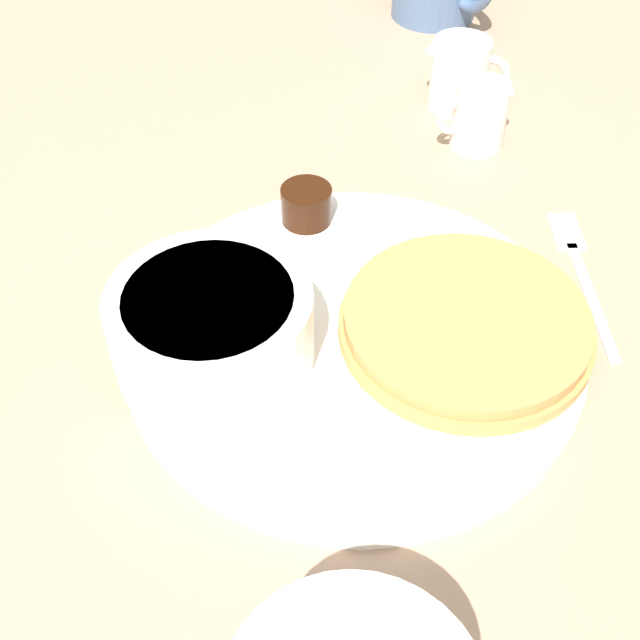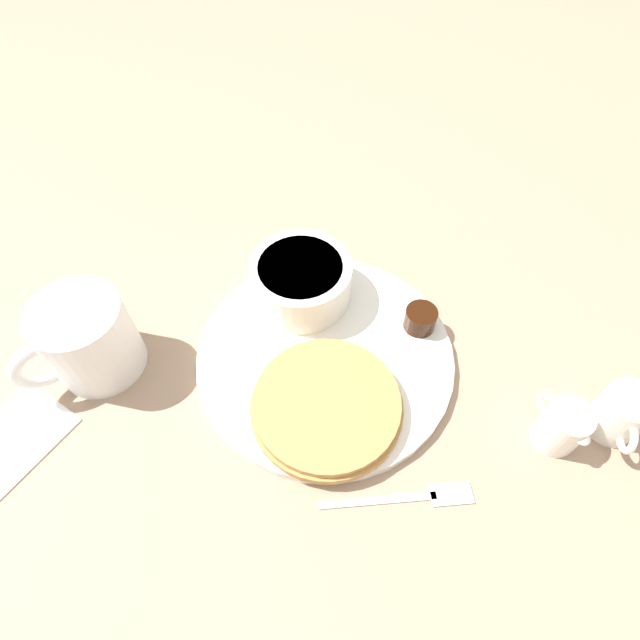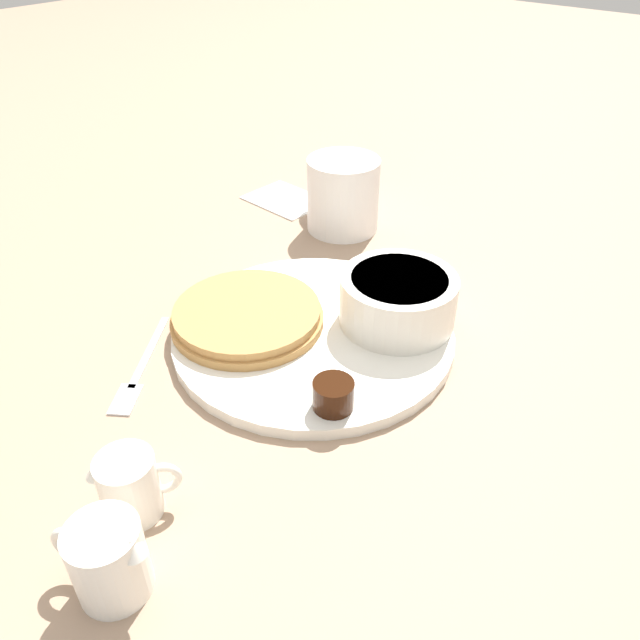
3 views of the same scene
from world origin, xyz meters
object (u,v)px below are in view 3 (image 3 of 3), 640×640
(bowl, at_px, (398,298))
(fork, at_px, (138,373))
(coffee_mug, at_px, (342,194))
(creamer_pitcher_far, at_px, (108,559))
(creamer_pitcher_near, at_px, (130,486))
(plate, at_px, (313,334))

(bowl, relative_size, fork, 0.92)
(coffee_mug, height_order, creamer_pitcher_far, coffee_mug)
(creamer_pitcher_near, distance_m, creamer_pitcher_far, 0.06)
(bowl, bearing_deg, fork, -124.34)
(creamer_pitcher_near, relative_size, creamer_pitcher_far, 0.79)
(plate, bearing_deg, fork, -121.14)
(plate, distance_m, coffee_mug, 0.25)
(bowl, bearing_deg, creamer_pitcher_far, -86.94)
(plate, distance_m, creamer_pitcher_near, 0.24)
(creamer_pitcher_near, relative_size, fork, 0.43)
(bowl, relative_size, creamer_pitcher_near, 2.13)
(coffee_mug, bearing_deg, creamer_pitcher_near, -70.02)
(plate, bearing_deg, coffee_mug, 121.75)
(plate, height_order, creamer_pitcher_near, creamer_pitcher_near)
(creamer_pitcher_far, bearing_deg, coffee_mug, 112.32)
(plate, relative_size, fork, 2.22)
(bowl, height_order, creamer_pitcher_far, bowl)
(creamer_pitcher_near, bearing_deg, fork, 142.83)
(plate, height_order, creamer_pitcher_far, creamer_pitcher_far)
(creamer_pitcher_near, distance_m, fork, 0.16)
(plate, xyz_separation_m, bowl, (0.06, 0.06, 0.03))
(coffee_mug, xyz_separation_m, creamer_pitcher_near, (0.16, -0.45, -0.02))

